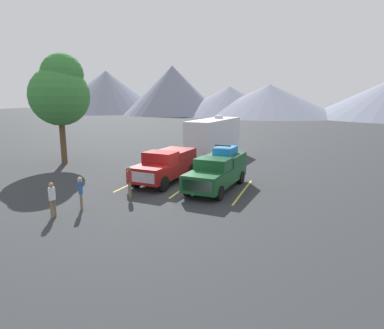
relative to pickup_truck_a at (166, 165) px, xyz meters
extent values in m
plane|color=#2D3033|center=(1.64, -1.35, -1.15)|extent=(240.00, 240.00, 0.00)
cube|color=maroon|center=(-0.02, -0.18, -0.23)|extent=(2.57, 5.66, 0.88)
cube|color=maroon|center=(-0.19, -2.15, 0.25)|extent=(2.13, 1.71, 0.08)
cube|color=maroon|center=(-0.06, -0.67, 0.59)|extent=(2.08, 1.60, 0.76)
cube|color=slate|center=(-0.11, -1.24, 0.63)|extent=(1.85, 0.38, 0.56)
cube|color=maroon|center=(0.12, 1.30, 0.52)|extent=(2.26, 2.70, 0.63)
cube|color=silver|center=(-0.26, -2.89, -0.19)|extent=(1.77, 0.22, 0.62)
cylinder|color=black|center=(0.77, -2.13, -0.67)|extent=(0.36, 0.97, 0.95)
cylinder|color=black|center=(-1.14, -1.96, -0.67)|extent=(0.36, 0.97, 0.95)
cylinder|color=black|center=(1.11, 1.60, -0.67)|extent=(0.36, 0.97, 0.95)
cylinder|color=black|center=(-0.81, 1.77, -0.67)|extent=(0.36, 0.97, 0.95)
cube|color=#144723|center=(3.58, -0.58, -0.29)|extent=(2.56, 5.98, 0.89)
cube|color=#144723|center=(3.39, -2.66, 0.20)|extent=(2.11, 1.80, 0.08)
cube|color=#144723|center=(3.53, -1.10, 0.51)|extent=(2.06, 1.68, 0.70)
cube|color=slate|center=(3.48, -1.70, 0.54)|extent=(1.82, 0.36, 0.52)
cube|color=#144723|center=(3.72, 0.99, 0.47)|extent=(2.24, 2.85, 0.64)
cube|color=silver|center=(3.32, -3.45, -0.25)|extent=(1.74, 0.22, 0.63)
cylinder|color=black|center=(4.34, -2.63, -0.74)|extent=(0.35, 0.84, 0.81)
cylinder|color=black|center=(2.46, -2.46, -0.74)|extent=(0.35, 0.84, 0.81)
cylinder|color=black|center=(4.69, 1.31, -0.74)|extent=(0.35, 0.84, 0.81)
cylinder|color=black|center=(2.81, 1.48, -0.74)|extent=(0.35, 0.84, 0.81)
cube|color=blue|center=(3.72, 0.99, 1.02)|extent=(1.28, 1.81, 0.45)
cylinder|color=black|center=(4.13, 0.36, 1.01)|extent=(0.22, 0.45, 0.44)
cylinder|color=black|center=(3.20, 0.44, 1.01)|extent=(0.22, 0.45, 0.44)
cylinder|color=black|center=(4.23, 1.53, 1.01)|extent=(0.22, 0.45, 0.44)
cylinder|color=black|center=(3.31, 1.62, 1.01)|extent=(0.22, 0.45, 0.44)
cube|color=black|center=(3.67, 0.51, 1.39)|extent=(1.03, 0.17, 0.08)
cube|color=gold|center=(-1.93, -0.54, -1.14)|extent=(0.12, 5.50, 0.01)
cube|color=gold|center=(1.64, -0.54, -1.14)|extent=(0.12, 5.50, 0.01)
cube|color=gold|center=(5.21, -0.54, -1.14)|extent=(0.12, 5.50, 0.01)
cube|color=silver|center=(0.32, 10.06, 0.86)|extent=(3.12, 8.16, 2.94)
cube|color=#4C6B99|center=(-0.85, 10.18, 1.00)|extent=(0.80, 7.61, 0.24)
cube|color=silver|center=(0.44, 11.25, 2.48)|extent=(0.67, 0.76, 0.30)
cube|color=#333333|center=(-0.15, 5.50, -0.83)|extent=(0.24, 1.21, 0.12)
cylinder|color=black|center=(1.28, 9.00, -0.77)|extent=(0.30, 0.78, 0.76)
cylinder|color=black|center=(-0.84, 9.22, -0.77)|extent=(0.30, 0.78, 0.76)
cylinder|color=black|center=(1.47, 10.90, -0.77)|extent=(0.30, 0.78, 0.76)
cylinder|color=black|center=(-0.65, 11.12, -0.77)|extent=(0.30, 0.78, 0.76)
cylinder|color=#726047|center=(-2.25, -7.71, -0.72)|extent=(0.12, 0.12, 0.85)
cylinder|color=#726047|center=(-2.28, -7.88, -0.72)|extent=(0.12, 0.12, 0.85)
cube|color=silver|center=(-2.26, -7.79, 0.00)|extent=(0.23, 0.27, 0.60)
sphere|color=#9E704C|center=(-2.26, -7.79, 0.41)|extent=(0.23, 0.23, 0.23)
cylinder|color=silver|center=(-2.24, -7.66, -0.03)|extent=(0.10, 0.10, 0.54)
cylinder|color=silver|center=(-2.29, -7.92, -0.03)|extent=(0.10, 0.10, 0.54)
cylinder|color=#726047|center=(-0.41, -3.92, -0.71)|extent=(0.13, 0.13, 0.88)
cylinder|color=#726047|center=(-0.54, -3.80, -0.71)|extent=(0.13, 0.13, 0.88)
cube|color=maroon|center=(-0.47, -3.86, 0.05)|extent=(0.32, 0.32, 0.62)
sphere|color=brown|center=(-0.47, -3.86, 0.48)|extent=(0.24, 0.24, 0.24)
cylinder|color=maroon|center=(-0.37, -3.96, 0.02)|extent=(0.10, 0.10, 0.56)
cylinder|color=maroon|center=(-0.57, -3.76, 0.02)|extent=(0.10, 0.10, 0.56)
cylinder|color=#726047|center=(-1.73, -6.44, -0.72)|extent=(0.12, 0.12, 0.85)
cylinder|color=#726047|center=(-1.62, -6.57, -0.72)|extent=(0.12, 0.12, 0.85)
cube|color=#2659A5|center=(-1.68, -6.51, 0.01)|extent=(0.31, 0.32, 0.61)
sphere|color=tan|center=(-1.68, -6.51, 0.43)|extent=(0.23, 0.23, 0.23)
cylinder|color=#2659A5|center=(-1.76, -6.40, -0.02)|extent=(0.10, 0.10, 0.54)
cylinder|color=#2659A5|center=(-1.59, -6.61, -0.02)|extent=(0.10, 0.10, 0.54)
cylinder|color=brown|center=(-10.64, 2.86, 1.04)|extent=(0.48, 0.48, 4.36)
sphere|color=#387F38|center=(-10.64, 2.86, 4.42)|extent=(4.81, 4.81, 4.81)
sphere|color=#387F38|center=(-10.40, 3.07, 6.10)|extent=(3.37, 3.37, 3.37)
cone|color=gray|center=(-57.92, 80.21, 5.75)|extent=(39.49, 39.49, 13.79)
cone|color=gray|center=(-31.72, 75.51, 6.01)|extent=(29.50, 29.50, 14.31)
cone|color=gray|center=(-14.95, 78.90, 2.97)|extent=(34.17, 34.17, 8.23)
cone|color=gray|center=(-3.18, 76.73, 3.18)|extent=(38.83, 38.83, 8.66)
camera|label=1|loc=(8.91, -19.65, 4.44)|focal=31.52mm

